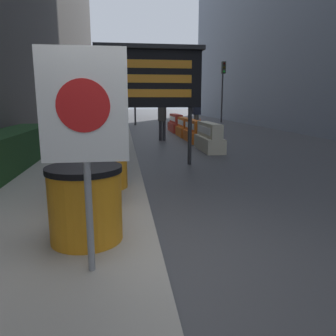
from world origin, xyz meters
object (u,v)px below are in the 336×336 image
Objects in this scene: jersey_barrier_orange_far at (193,132)px; traffic_cone_near at (200,126)px; jersey_barrier_cream at (209,138)px; traffic_light_far_side at (223,79)px; barrel_drum_middle at (93,179)px; jersey_barrier_red_striped at (176,124)px; pedestrian_passerby at (196,111)px; barrel_drum_foreground at (86,203)px; message_board at (150,78)px; jersey_barrier_orange_near at (184,128)px; pedestrian_worker at (162,117)px; warning_sign at (84,120)px; barrel_drum_back at (105,164)px; traffic_light_near_curb at (135,85)px.

traffic_cone_near is at bearing 72.37° from jersey_barrier_orange_far.
traffic_light_far_side is at bearing 71.38° from jersey_barrier_cream.
traffic_cone_near is (4.29, 11.75, -0.17)m from barrel_drum_middle.
jersey_barrier_red_striped is 2.79× the size of traffic_cone_near.
pedestrian_passerby is at bearing -120.67° from traffic_light_far_side.
barrel_drum_foreground is at bearing -89.52° from barrel_drum_middle.
jersey_barrier_cream is at bearing 46.87° from message_board.
jersey_barrier_orange_far is 0.45× the size of traffic_light_far_side.
jersey_barrier_red_striped reaches higher than jersey_barrier_orange_near.
message_board reaches higher than pedestrian_worker.
traffic_light_far_side is (3.53, 7.85, 2.78)m from traffic_cone_near.
barrel_drum_foreground is at bearing -108.42° from traffic_cone_near.
jersey_barrier_orange_far is (3.22, 8.39, -0.17)m from barrel_drum_middle.
barrel_drum_foreground reaches higher than jersey_barrier_orange_far.
warning_sign reaches higher than traffic_cone_near.
jersey_barrier_orange_far is at bearing 66.84° from barrel_drum_back.
pedestrian_worker reaches higher than jersey_barrier_cream.
traffic_light_far_side reaches higher than barrel_drum_foreground.
barrel_drum_middle is 1.00× the size of barrel_drum_back.
message_board reaches higher than jersey_barrier_cream.
message_board is 11.24m from pedestrian_passerby.
traffic_light_near_curb is at bearing 111.93° from jersey_barrier_red_striped.
pedestrian_worker reaches higher than barrel_drum_back.
message_board is at bearing -90.64° from traffic_light_near_curb.
pedestrian_worker reaches higher than jersey_barrier_orange_far.
jersey_barrier_red_striped is (-0.00, 4.41, 0.02)m from jersey_barrier_orange_far.
barrel_drum_foreground is 0.18× the size of traffic_light_far_side.
traffic_light_near_curb is at bearing 101.92° from jersey_barrier_orange_far.
pedestrian_passerby is (4.66, 15.38, 0.45)m from barrel_drum_foreground.
traffic_light_far_side is at bearing 67.35° from barrel_drum_back.
barrel_drum_back is at bearing 84.88° from barrel_drum_middle.
barrel_drum_back is at bearing 90.38° from warning_sign.
traffic_light_far_side is at bearing 63.43° from jersey_barrier_orange_near.
barrel_drum_middle is at bearing -106.70° from message_board.
traffic_cone_near is 0.47× the size of pedestrian_worker.
message_board is (1.11, 3.69, 1.60)m from barrel_drum_middle.
warning_sign is 0.65× the size of message_board.
jersey_barrier_orange_near is at bearing 52.99° from pedestrian_passerby.
traffic_cone_near is at bearing -62.90° from traffic_light_near_curb.
barrel_drum_foreground and barrel_drum_middle have the same top height.
jersey_barrier_cream is at bearing 61.56° from barrel_drum_middle.
warning_sign reaches higher than jersey_barrier_orange_far.
jersey_barrier_red_striped is 8.66m from traffic_light_far_side.
jersey_barrier_cream is 4.45m from jersey_barrier_orange_near.
jersey_barrier_cream is (3.21, 7.04, -0.15)m from barrel_drum_foreground.
jersey_barrier_orange_far is at bearing -112.32° from traffic_light_far_side.
barrel_drum_middle is 12.51m from traffic_cone_near.
barrel_drum_foreground reaches higher than jersey_barrier_orange_near.
barrel_drum_foreground is 7.74m from jersey_barrier_cream.
barrel_drum_foreground is 1.00× the size of barrel_drum_middle.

